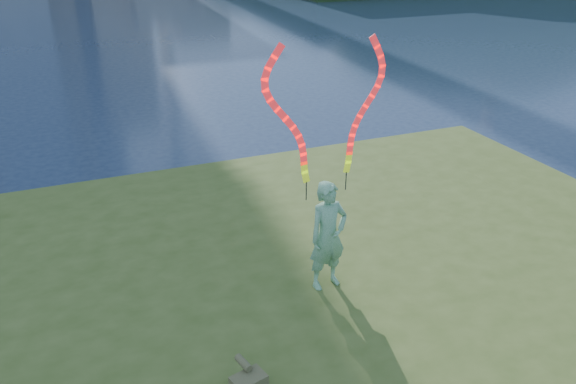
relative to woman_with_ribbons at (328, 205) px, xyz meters
name	(u,v)px	position (x,y,z in m)	size (l,w,h in m)	color
ground	(203,342)	(-1.98, 0.31, -2.19)	(320.00, 320.00, 0.00)	#19253E
woman_with_ribbons	(328,205)	(0.00, 0.00, 0.00)	(2.09, 0.54, 4.14)	#1E7337
canvas_bag	(248,384)	(-1.88, -1.77, -1.24)	(0.46, 0.52, 0.39)	#494D2A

